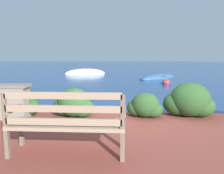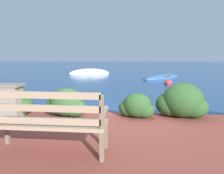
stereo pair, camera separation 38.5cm
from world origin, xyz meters
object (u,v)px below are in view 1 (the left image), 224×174
object	(u,v)px
rowboat_nearest	(158,78)
rowboat_mid	(85,74)
mooring_buoy	(166,83)
park_bench	(66,121)

from	to	relation	value
rowboat_nearest	rowboat_mid	bearing A→B (deg)	112.35
rowboat_nearest	mooring_buoy	bearing A→B (deg)	-132.02
rowboat_mid	park_bench	bearing A→B (deg)	79.87
park_bench	mooring_buoy	bearing A→B (deg)	76.91
rowboat_nearest	mooring_buoy	size ratio (longest dim) A/B	6.83
rowboat_mid	rowboat_nearest	bearing A→B (deg)	135.59
park_bench	mooring_buoy	distance (m)	9.37
park_bench	rowboat_mid	bearing A→B (deg)	105.00
rowboat_nearest	mooring_buoy	xyz separation A→B (m)	(0.02, -2.65, 0.02)
rowboat_nearest	mooring_buoy	world-z (taller)	rowboat_nearest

